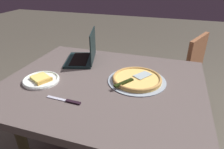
# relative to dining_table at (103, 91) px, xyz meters

# --- Properties ---
(dining_table) EXTENTS (1.31, 1.07, 0.75)m
(dining_table) POSITION_rel_dining_table_xyz_m (0.00, 0.00, 0.00)
(dining_table) COLOR #544946
(dining_table) RESTS_ON ground_plane
(laptop) EXTENTS (0.30, 0.36, 0.25)m
(laptop) POSITION_rel_dining_table_xyz_m (0.26, -0.28, 0.13)
(laptop) COLOR black
(laptop) RESTS_ON dining_table
(pizza_plate) EXTENTS (0.24, 0.24, 0.04)m
(pizza_plate) POSITION_rel_dining_table_xyz_m (0.39, 0.12, 0.09)
(pizza_plate) COLOR white
(pizza_plate) RESTS_ON dining_table
(pizza_tray) EXTENTS (0.39, 0.39, 0.04)m
(pizza_tray) POSITION_rel_dining_table_xyz_m (-0.22, -0.07, 0.09)
(pizza_tray) COLOR #91A0AD
(pizza_tray) RESTS_ON dining_table
(table_knife) EXTENTS (0.22, 0.03, 0.01)m
(table_knife) POSITION_rel_dining_table_xyz_m (0.12, 0.28, 0.08)
(table_knife) COLOR silver
(table_knife) RESTS_ON dining_table
(chair_near) EXTENTS (0.57, 0.57, 0.88)m
(chair_near) POSITION_rel_dining_table_xyz_m (-0.53, -0.87, -0.17)
(chair_near) COLOR brown
(chair_near) RESTS_ON ground_plane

